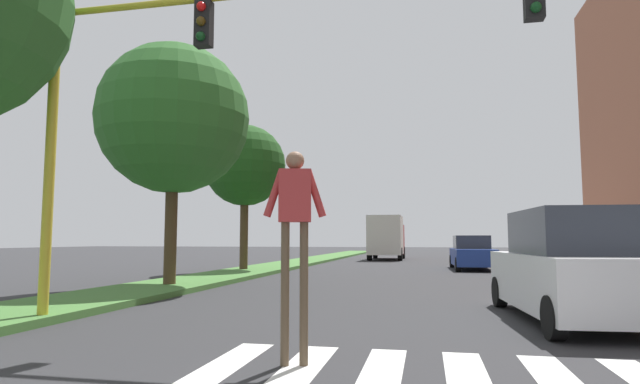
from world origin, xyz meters
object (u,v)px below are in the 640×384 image
tree_far (245,166)px  pedestrian_performer (295,221)px  suv_crossing (572,269)px  sedan_midblock (472,254)px  truck_box_delivery (387,237)px  traffic_light_gantry (204,64)px  tree_mid (174,119)px

tree_far → pedestrian_performer: bearing=-67.8°
suv_crossing → sedan_midblock: size_ratio=1.04×
tree_far → pedestrian_performer: 17.26m
tree_far → sedan_midblock: bearing=23.4°
sedan_midblock → tree_far: bearing=-156.6°
pedestrian_performer → truck_box_delivery: (-1.31, 31.59, -0.03)m
suv_crossing → sedan_midblock: 16.06m
suv_crossing → tree_far: bearing=131.8°
tree_far → traffic_light_gantry: tree_far is taller
traffic_light_gantry → pedestrian_performer: 3.98m
pedestrian_performer → tree_mid: bearing=126.0°
tree_far → traffic_light_gantry: 14.41m
traffic_light_gantry → tree_mid: bearing=121.7°
traffic_light_gantry → suv_crossing: (6.15, 2.04, -3.46)m
tree_mid → traffic_light_gantry: size_ratio=0.74×
traffic_light_gantry → pedestrian_performer: bearing=-43.1°
tree_mid → tree_far: (-0.53, 7.64, -0.33)m
traffic_light_gantry → suv_crossing: traffic_light_gantry is taller
traffic_light_gantry → truck_box_delivery: bearing=88.4°
sedan_midblock → suv_crossing: bearing=-88.7°
suv_crossing → sedan_midblock: suv_crossing is taller
tree_mid → tree_far: bearing=93.9°
truck_box_delivery → traffic_light_gantry: bearing=-91.6°
traffic_light_gantry → pedestrian_performer: traffic_light_gantry is taller
tree_far → sedan_midblock: size_ratio=1.42×
tree_mid → suv_crossing: 11.49m
tree_mid → sedan_midblock: size_ratio=1.59×
sedan_midblock → truck_box_delivery: bearing=113.4°
tree_far → traffic_light_gantry: bearing=-72.6°
tree_mid → traffic_light_gantry: 7.21m
tree_mid → suv_crossing: tree_mid is taller
truck_box_delivery → tree_mid: bearing=-101.0°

